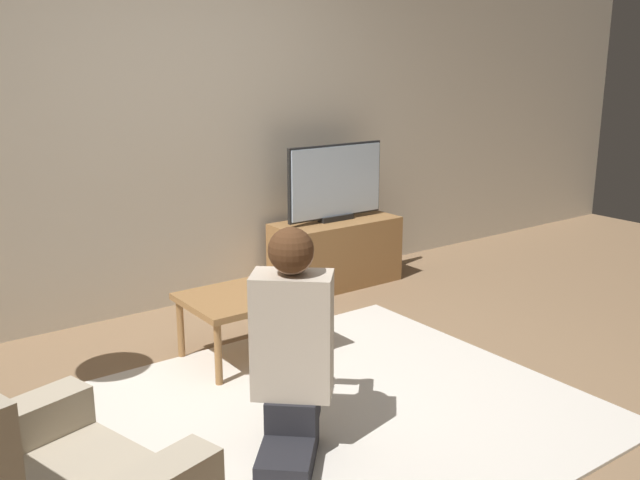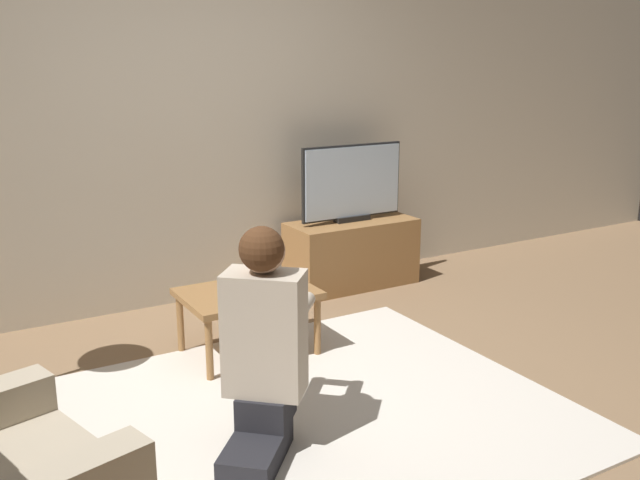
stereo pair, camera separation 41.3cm
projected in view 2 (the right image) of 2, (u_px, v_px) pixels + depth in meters
The scene contains 8 objects.
ground_plane at pixel (320, 413), 3.47m from camera, with size 10.00×10.00×0.00m, color #896B4C.
wall_back at pixel (174, 116), 4.76m from camera, with size 10.00×0.06×2.60m.
rug at pixel (320, 412), 3.47m from camera, with size 2.28×2.08×0.02m.
tv_stand at pixel (352, 253), 5.35m from camera, with size 0.97×0.43×0.50m.
tv at pixel (352, 183), 5.22m from camera, with size 0.83×0.08×0.57m.
coffee_table at pixel (248, 298), 4.07m from camera, with size 0.74×0.53×0.39m.
person_kneeling at pixel (264, 341), 3.05m from camera, with size 0.70×0.74×1.00m.
remote at pixel (284, 289), 4.05m from camera, with size 0.04×0.15×0.02m.
Camera 2 is at (-1.59, -2.72, 1.70)m, focal length 40.00 mm.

